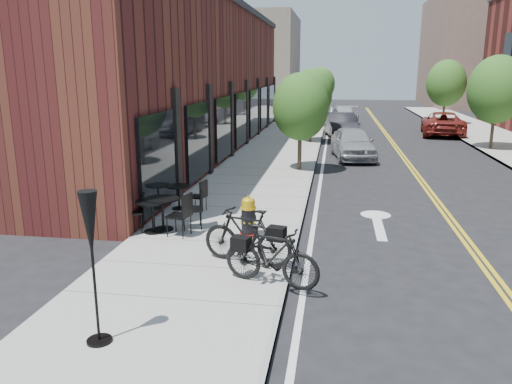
{
  "coord_description": "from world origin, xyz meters",
  "views": [
    {
      "loc": [
        0.78,
        -10.7,
        4.02
      ],
      "look_at": [
        -1.15,
        1.41,
        1.0
      ],
      "focal_mm": 35.0,
      "sensor_mm": 36.0,
      "label": 1
    }
  ],
  "objects_px": {
    "parked_car_a": "(353,143)",
    "bicycle_left": "(247,236)",
    "bistro_set_b": "(179,194)",
    "patio_umbrella": "(91,236)",
    "bicycle_right": "(271,256)",
    "parked_car_far": "(443,123)",
    "bistro_set_c": "(163,209)",
    "bistro_set_a": "(153,212)",
    "fire_hydrant": "(248,217)",
    "parked_car_b": "(341,126)",
    "parked_car_c": "(343,117)"
  },
  "relations": [
    {
      "from": "parked_car_a",
      "to": "parked_car_c",
      "type": "xyz_separation_m",
      "value": [
        -0.29,
        13.62,
        -0.03
      ]
    },
    {
      "from": "parked_car_a",
      "to": "parked_car_b",
      "type": "xyz_separation_m",
      "value": [
        -0.49,
        7.17,
        0.03
      ]
    },
    {
      "from": "bicycle_right",
      "to": "parked_car_far",
      "type": "height_order",
      "value": "parked_car_far"
    },
    {
      "from": "bistro_set_a",
      "to": "bistro_set_b",
      "type": "relative_size",
      "value": 1.16
    },
    {
      "from": "parked_car_far",
      "to": "fire_hydrant",
      "type": "bearing_deg",
      "value": 75.2
    },
    {
      "from": "fire_hydrant",
      "to": "parked_car_b",
      "type": "relative_size",
      "value": 0.22
    },
    {
      "from": "patio_umbrella",
      "to": "bistro_set_a",
      "type": "bearing_deg",
      "value": 101.44
    },
    {
      "from": "parked_car_c",
      "to": "parked_car_b",
      "type": "bearing_deg",
      "value": -84.3
    },
    {
      "from": "bistro_set_c",
      "to": "parked_car_a",
      "type": "bearing_deg",
      "value": 48.82
    },
    {
      "from": "patio_umbrella",
      "to": "parked_car_c",
      "type": "xyz_separation_m",
      "value": [
        3.85,
        30.73,
        -1.07
      ]
    },
    {
      "from": "parked_car_c",
      "to": "fire_hydrant",
      "type": "bearing_deg",
      "value": -88.11
    },
    {
      "from": "bistro_set_a",
      "to": "parked_car_a",
      "type": "xyz_separation_m",
      "value": [
        5.14,
        12.1,
        0.08
      ]
    },
    {
      "from": "bicycle_left",
      "to": "bistro_set_b",
      "type": "bearing_deg",
      "value": -130.36
    },
    {
      "from": "fire_hydrant",
      "to": "parked_car_a",
      "type": "bearing_deg",
      "value": 57.58
    },
    {
      "from": "parked_car_a",
      "to": "parked_car_far",
      "type": "bearing_deg",
      "value": 50.81
    },
    {
      "from": "bicycle_right",
      "to": "patio_umbrella",
      "type": "height_order",
      "value": "patio_umbrella"
    },
    {
      "from": "bicycle_right",
      "to": "parked_car_a",
      "type": "relative_size",
      "value": 0.45
    },
    {
      "from": "bistro_set_c",
      "to": "parked_car_b",
      "type": "relative_size",
      "value": 0.44
    },
    {
      "from": "patio_umbrella",
      "to": "parked_car_a",
      "type": "bearing_deg",
      "value": 76.42
    },
    {
      "from": "parked_car_a",
      "to": "bicycle_left",
      "type": "bearing_deg",
      "value": -108.16
    },
    {
      "from": "patio_umbrella",
      "to": "parked_car_b",
      "type": "xyz_separation_m",
      "value": [
        3.65,
        24.28,
        -1.01
      ]
    },
    {
      "from": "bicycle_left",
      "to": "bicycle_right",
      "type": "distance_m",
      "value": 1.16
    },
    {
      "from": "patio_umbrella",
      "to": "parked_car_a",
      "type": "height_order",
      "value": "patio_umbrella"
    },
    {
      "from": "bicycle_right",
      "to": "bistro_set_b",
      "type": "relative_size",
      "value": 1.12
    },
    {
      "from": "fire_hydrant",
      "to": "bistro_set_c",
      "type": "relative_size",
      "value": 0.49
    },
    {
      "from": "bistro_set_c",
      "to": "parked_car_b",
      "type": "distance_m",
      "value": 19.58
    },
    {
      "from": "bistro_set_b",
      "to": "parked_car_c",
      "type": "distance_m",
      "value": 24.08
    },
    {
      "from": "bistro_set_b",
      "to": "patio_umbrella",
      "type": "relative_size",
      "value": 0.74
    },
    {
      "from": "bicycle_right",
      "to": "parked_car_far",
      "type": "relative_size",
      "value": 0.36
    },
    {
      "from": "bicycle_right",
      "to": "parked_car_far",
      "type": "xyz_separation_m",
      "value": [
        7.7,
        24.23,
        0.04
      ]
    },
    {
      "from": "parked_car_b",
      "to": "parked_car_far",
      "type": "distance_m",
      "value": 6.72
    },
    {
      "from": "parked_car_c",
      "to": "bistro_set_c",
      "type": "bearing_deg",
      "value": -92.93
    },
    {
      "from": "bicycle_left",
      "to": "patio_umbrella",
      "type": "xyz_separation_m",
      "value": [
        -1.62,
        -3.37,
        1.05
      ]
    },
    {
      "from": "parked_car_a",
      "to": "bicycle_right",
      "type": "bearing_deg",
      "value": -105.1
    },
    {
      "from": "bicycle_right",
      "to": "parked_car_b",
      "type": "height_order",
      "value": "parked_car_b"
    },
    {
      "from": "parked_car_b",
      "to": "parked_car_c",
      "type": "distance_m",
      "value": 6.45
    },
    {
      "from": "bistro_set_b",
      "to": "parked_car_far",
      "type": "height_order",
      "value": "parked_car_far"
    },
    {
      "from": "bicycle_right",
      "to": "bistro_set_c",
      "type": "distance_m",
      "value": 4.19
    },
    {
      "from": "bistro_set_c",
      "to": "parked_car_a",
      "type": "xyz_separation_m",
      "value": [
        4.97,
        11.88,
        0.07
      ]
    },
    {
      "from": "fire_hydrant",
      "to": "bicycle_left",
      "type": "height_order",
      "value": "bicycle_left"
    },
    {
      "from": "bistro_set_b",
      "to": "parked_car_far",
      "type": "distance_m",
      "value": 22.36
    },
    {
      "from": "parked_car_far",
      "to": "bicycle_left",
      "type": "bearing_deg",
      "value": 77.31
    },
    {
      "from": "bicycle_left",
      "to": "bistro_set_b",
      "type": "distance_m",
      "value": 4.62
    },
    {
      "from": "bicycle_right",
      "to": "bistro_set_a",
      "type": "distance_m",
      "value": 4.17
    },
    {
      "from": "fire_hydrant",
      "to": "parked_car_b",
      "type": "height_order",
      "value": "parked_car_b"
    },
    {
      "from": "parked_car_c",
      "to": "patio_umbrella",
      "type": "bearing_deg",
      "value": -89.65
    },
    {
      "from": "bicycle_right",
      "to": "bistro_set_a",
      "type": "relative_size",
      "value": 0.96
    },
    {
      "from": "parked_car_b",
      "to": "bicycle_left",
      "type": "bearing_deg",
      "value": -102.71
    },
    {
      "from": "bistro_set_b",
      "to": "bistro_set_c",
      "type": "distance_m",
      "value": 1.94
    },
    {
      "from": "bistro_set_c",
      "to": "patio_umbrella",
      "type": "height_order",
      "value": "patio_umbrella"
    }
  ]
}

